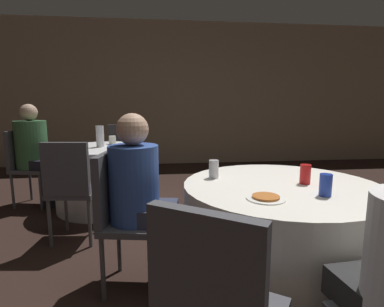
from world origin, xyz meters
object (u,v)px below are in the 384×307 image
at_px(chair_near_west, 121,208).
at_px(soda_can_blue, 326,185).
at_px(chair_far_west, 25,161).
at_px(pizza_plate_near, 266,198).
at_px(table_near, 279,239).
at_px(soda_can_silver, 214,169).
at_px(chair_far_north, 121,149).
at_px(chair_far_south, 71,183).
at_px(soda_can_red, 305,174).
at_px(table_far, 104,177).
at_px(bottle_far, 100,136).
at_px(person_green_jacket, 37,154).
at_px(person_blue_shirt, 146,203).
at_px(chair_near_southwest, 215,307).

height_order(chair_near_west, soda_can_blue, chair_near_west).
bearing_deg(chair_far_west, pizza_plate_near, 54.48).
distance_m(table_near, soda_can_silver, 0.61).
bearing_deg(table_near, chair_far_north, 115.61).
height_order(chair_far_north, chair_far_south, same).
distance_m(chair_near_west, soda_can_red, 1.20).
relative_size(chair_far_south, soda_can_red, 7.44).
distance_m(chair_far_north, pizza_plate_near, 3.22).
height_order(table_far, bottle_far, bottle_far).
relative_size(person_green_jacket, soda_can_red, 9.96).
bearing_deg(table_far, bottle_far, 141.98).
distance_m(chair_far_west, chair_far_south, 1.40).
bearing_deg(bottle_far, soda_can_silver, -57.17).
bearing_deg(person_green_jacket, soda_can_silver, 56.85).
bearing_deg(person_blue_shirt, soda_can_red, 91.39).
distance_m(chair_near_southwest, pizza_plate_near, 0.71).
xyz_separation_m(chair_far_south, person_blue_shirt, (0.67, -0.72, 0.04)).
bearing_deg(chair_far_west, chair_far_north, 137.65).
bearing_deg(chair_far_south, chair_far_north, 90.32).
height_order(chair_near_southwest, person_green_jacket, person_green_jacket).
height_order(table_far, pizza_plate_near, pizza_plate_near).
bearing_deg(chair_far_west, chair_far_south, 47.32).
height_order(chair_far_south, soda_can_blue, chair_far_south).
xyz_separation_m(chair_near_west, soda_can_blue, (1.15, -0.43, 0.24)).
xyz_separation_m(table_far, soda_can_red, (1.56, -1.80, 0.42)).
relative_size(table_near, person_blue_shirt, 1.06).
bearing_deg(soda_can_silver, soda_can_red, -21.36).
bearing_deg(chair_near_west, chair_far_north, -163.64).
distance_m(table_near, chair_near_west, 1.04).
xyz_separation_m(chair_far_north, bottle_far, (-0.11, -0.93, 0.30)).
relative_size(chair_near_southwest, person_blue_shirt, 0.78).
relative_size(chair_far_north, soda_can_silver, 7.44).
bearing_deg(pizza_plate_near, person_green_jacket, 131.77).
distance_m(chair_near_southwest, person_blue_shirt, 1.02).
xyz_separation_m(table_near, pizza_plate_near, (-0.21, -0.27, 0.37)).
bearing_deg(chair_near_southwest, chair_near_west, 147.58).
bearing_deg(chair_far_west, soda_can_silver, 58.69).
distance_m(chair_near_southwest, chair_far_north, 3.67).
bearing_deg(chair_near_southwest, pizza_plate_near, 91.30).
relative_size(person_blue_shirt, soda_can_silver, 9.51).
bearing_deg(soda_can_silver, bottle_far, 122.83).
xyz_separation_m(chair_near_west, chair_far_north, (-0.30, 2.58, 0.00)).
xyz_separation_m(pizza_plate_near, soda_can_blue, (0.34, 0.01, 0.05)).
distance_m(chair_far_south, person_blue_shirt, 0.98).
distance_m(chair_far_south, soda_can_red, 1.89).
xyz_separation_m(chair_far_west, person_blue_shirt, (1.49, -1.84, 0.04)).
bearing_deg(chair_far_north, chair_near_southwest, 107.18).
bearing_deg(chair_near_southwest, table_far, 142.09).
height_order(chair_far_west, soda_can_blue, chair_far_west).
bearing_deg(soda_can_silver, table_far, 122.58).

